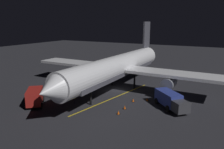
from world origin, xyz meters
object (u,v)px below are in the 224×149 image
at_px(traffic_cone_near_left, 133,100).
at_px(traffic_cone_far, 147,99).
at_px(ground_crew_worker, 74,98).
at_px(traffic_cone_under_wing, 125,107).
at_px(airliner, 119,67).
at_px(baggage_truck, 35,96).
at_px(catering_truck, 170,100).
at_px(traffic_cone_near_right, 118,113).

height_order(traffic_cone_near_left, traffic_cone_far, same).
bearing_deg(ground_crew_worker, traffic_cone_under_wing, -168.11).
bearing_deg(traffic_cone_near_left, traffic_cone_under_wing, 91.71).
height_order(airliner, traffic_cone_far, airliner).
xyz_separation_m(airliner, traffic_cone_near_left, (-5.17, 4.96, -4.20)).
distance_m(baggage_truck, traffic_cone_near_left, 15.59).
bearing_deg(catering_truck, traffic_cone_far, -17.66).
bearing_deg(traffic_cone_near_left, baggage_truck, 32.49).
xyz_separation_m(catering_truck, ground_crew_worker, (13.96, 5.31, -0.36)).
distance_m(traffic_cone_near_right, traffic_cone_under_wing, 2.16).
bearing_deg(baggage_truck, traffic_cone_under_wing, -159.74).
bearing_deg(traffic_cone_near_left, traffic_cone_far, -143.11).
relative_size(baggage_truck, catering_truck, 0.96).
xyz_separation_m(catering_truck, traffic_cone_far, (4.06, -1.29, -1.00)).
distance_m(baggage_truck, ground_crew_worker, 6.04).
height_order(traffic_cone_near_right, traffic_cone_under_wing, same).
relative_size(traffic_cone_near_left, traffic_cone_under_wing, 1.00).
bearing_deg(traffic_cone_under_wing, traffic_cone_near_left, -88.29).
height_order(airliner, baggage_truck, airliner).
distance_m(baggage_truck, traffic_cone_far, 17.95).
bearing_deg(baggage_truck, traffic_cone_near_left, -147.51).
xyz_separation_m(traffic_cone_near_left, traffic_cone_under_wing, (-0.10, 3.47, 0.00)).
relative_size(catering_truck, traffic_cone_near_right, 11.14).
distance_m(ground_crew_worker, traffic_cone_near_left, 9.55).
bearing_deg(traffic_cone_far, ground_crew_worker, 33.72).
height_order(traffic_cone_near_right, traffic_cone_far, same).
bearing_deg(airliner, catering_truck, 156.55).
xyz_separation_m(airliner, traffic_cone_far, (-7.07, 3.54, -4.20)).
relative_size(catering_truck, traffic_cone_under_wing, 11.14).
relative_size(ground_crew_worker, traffic_cone_near_left, 3.16).
xyz_separation_m(ground_crew_worker, traffic_cone_near_left, (-8.00, -5.18, -0.64)).
xyz_separation_m(airliner, ground_crew_worker, (2.82, 10.14, -3.56)).
bearing_deg(airliner, baggage_truck, 59.19).
relative_size(baggage_truck, traffic_cone_under_wing, 10.74).
xyz_separation_m(baggage_truck, traffic_cone_far, (-15.02, -9.78, -1.08)).
bearing_deg(ground_crew_worker, airliner, -105.56).
height_order(baggage_truck, traffic_cone_under_wing, baggage_truck).
height_order(catering_truck, traffic_cone_under_wing, catering_truck).
bearing_deg(baggage_truck, ground_crew_worker, -148.20).
xyz_separation_m(traffic_cone_under_wing, traffic_cone_far, (-1.80, -4.90, 0.00)).
xyz_separation_m(airliner, traffic_cone_under_wing, (-5.28, 8.44, -4.20)).
xyz_separation_m(airliner, traffic_cone_near_right, (-5.31, 10.60, -4.20)).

